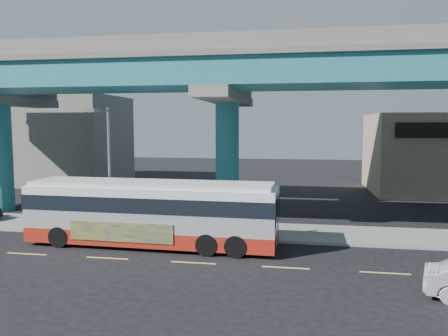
# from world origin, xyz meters

# --- Properties ---
(ground) EXTENTS (120.00, 120.00, 0.00)m
(ground) POSITION_xyz_m (0.00, 0.00, 0.00)
(ground) COLOR black
(ground) RESTS_ON ground
(sidewalk) EXTENTS (70.00, 4.00, 0.15)m
(sidewalk) POSITION_xyz_m (0.00, 5.50, 0.07)
(sidewalk) COLOR gray
(sidewalk) RESTS_ON ground
(lane_markings) EXTENTS (58.00, 0.12, 0.01)m
(lane_markings) POSITION_xyz_m (-0.00, -0.30, 0.01)
(lane_markings) COLOR #D8C64C
(lane_markings) RESTS_ON ground
(viaduct) EXTENTS (52.00, 12.40, 11.70)m
(viaduct) POSITION_xyz_m (-0.00, 9.11, 9.14)
(viaduct) COLOR #236886
(viaduct) RESTS_ON ground
(building_concrete) EXTENTS (12.00, 10.00, 9.00)m
(building_concrete) POSITION_xyz_m (-20.00, 24.00, 4.50)
(building_concrete) COLOR gray
(building_concrete) RESTS_ON ground
(transit_bus) EXTENTS (12.62, 3.05, 3.22)m
(transit_bus) POSITION_xyz_m (-2.69, 2.07, 1.76)
(transit_bus) COLOR #A12113
(transit_bus) RESTS_ON ground
(street_lamp) EXTENTS (0.50, 2.27, 6.81)m
(street_lamp) POSITION_xyz_m (-5.73, 3.47, 4.64)
(street_lamp) COLOR gray
(street_lamp) RESTS_ON sidewalk
(stop_sign) EXTENTS (0.67, 0.14, 2.23)m
(stop_sign) POSITION_xyz_m (2.89, 4.18, 1.73)
(stop_sign) COLOR gray
(stop_sign) RESTS_ON sidewalk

